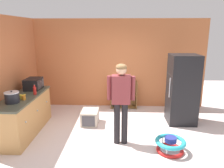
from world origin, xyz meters
name	(u,v)px	position (x,y,z in m)	size (l,w,h in m)	color
ground_plane	(119,141)	(0.00, 0.00, 0.00)	(12.00, 12.00, 0.00)	silver
back_wall	(120,64)	(0.00, 2.33, 1.35)	(5.20, 0.06, 2.70)	#C36E40
left_side_wall	(12,73)	(-2.63, 0.80, 1.35)	(0.06, 2.99, 2.70)	#C46E42
kitchen_counter	(25,115)	(-2.20, 0.34, 0.45)	(0.65, 1.93, 0.90)	tan
refrigerator	(182,89)	(1.61, 1.11, 0.89)	(0.73, 0.68, 1.78)	black
bookshelf	(122,96)	(0.08, 2.15, 0.36)	(0.80, 0.28, 0.85)	brown
standing_person	(121,97)	(0.04, -0.05, 1.05)	(0.57, 0.22, 1.72)	black
baby_walker	(170,144)	(1.02, -0.36, 0.16)	(0.60, 0.60, 0.32)	red
pet_carrier	(90,117)	(-0.75, 0.90, 0.18)	(0.42, 0.55, 0.36)	beige
microwave	(34,84)	(-2.18, 0.95, 1.04)	(0.37, 0.48, 0.28)	black
crock_pot	(12,97)	(-2.21, -0.10, 1.01)	(0.30, 0.30, 0.26)	black
banana_bunch	(24,95)	(-2.16, 0.34, 0.93)	(0.12, 0.16, 0.04)	yellow
ketchup_bottle	(35,90)	(-1.97, 0.49, 1.00)	(0.07, 0.07, 0.25)	red
yellow_cup	(20,97)	(-2.16, 0.14, 0.95)	(0.08, 0.08, 0.10)	yellow
teal_cup	(15,93)	(-2.39, 0.40, 0.95)	(0.08, 0.08, 0.10)	teal
orange_cup	(24,98)	(-2.06, 0.08, 0.95)	(0.08, 0.08, 0.10)	orange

